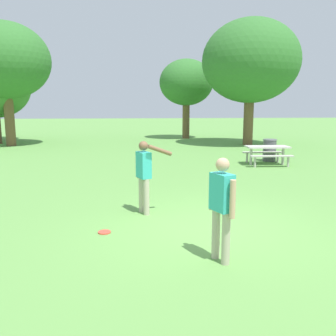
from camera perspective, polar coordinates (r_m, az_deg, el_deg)
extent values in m
plane|color=#609947|center=(7.31, 6.04, -9.41)|extent=(120.00, 120.00, 0.00)
cylinder|color=#B7AD93|center=(5.64, 9.18, -11.01)|extent=(0.13, 0.13, 0.82)
cylinder|color=#B7AD93|center=(5.84, 7.61, -10.25)|extent=(0.13, 0.13, 0.82)
cube|color=#33B2AD|center=(5.53, 8.56, -3.82)|extent=(0.35, 0.44, 0.58)
sphere|color=tan|center=(5.45, 8.68, 0.53)|extent=(0.21, 0.21, 0.21)
cylinder|color=tan|center=(5.35, 10.23, -4.91)|extent=(0.09, 0.09, 0.58)
cylinder|color=tan|center=(5.75, 6.99, -3.77)|extent=(0.09, 0.09, 0.58)
cylinder|color=#B7AD93|center=(8.22, -4.21, -4.20)|extent=(0.13, 0.13, 0.82)
cylinder|color=#B7AD93|center=(7.99, -3.44, -4.61)|extent=(0.13, 0.13, 0.82)
cube|color=#33B2AD|center=(7.96, -3.89, 0.49)|extent=(0.35, 0.44, 0.58)
sphere|color=brown|center=(7.90, -3.93, 3.53)|extent=(0.21, 0.21, 0.21)
cylinder|color=brown|center=(8.20, -4.64, 0.41)|extent=(0.09, 0.09, 0.58)
cylinder|color=brown|center=(7.79, -1.30, 2.84)|extent=(0.57, 0.31, 0.28)
cylinder|color=#E04733|center=(7.10, -10.08, -10.00)|extent=(0.24, 0.24, 0.03)
cube|color=beige|center=(15.16, 15.51, 3.26)|extent=(1.73, 0.83, 0.06)
cube|color=#B6B2A8|center=(14.66, 16.17, 1.82)|extent=(1.71, 0.33, 0.05)
cube|color=#B6B2A8|center=(15.75, 14.80, 2.43)|extent=(1.71, 0.33, 0.05)
cylinder|color=#B6B2A8|center=(15.02, 13.04, 1.82)|extent=(0.11, 0.11, 0.71)
cylinder|color=#B6B2A8|center=(14.49, 13.64, 0.92)|extent=(0.09, 0.09, 0.41)
cylinder|color=#B6B2A8|center=(15.59, 12.44, 1.59)|extent=(0.09, 0.09, 0.41)
cylinder|color=#B6B2A8|center=(15.43, 17.78, 1.82)|extent=(0.11, 0.11, 0.71)
cylinder|color=#B6B2A8|center=(14.92, 18.53, 0.93)|extent=(0.09, 0.09, 0.41)
cylinder|color=#B6B2A8|center=(15.99, 17.03, 1.59)|extent=(0.09, 0.09, 0.41)
cylinder|color=#515156|center=(16.24, 15.81, 2.64)|extent=(0.56, 0.56, 0.90)
cylinder|color=slate|center=(16.19, 15.89, 4.32)|extent=(0.59, 0.59, 0.06)
cylinder|color=brown|center=(23.48, -23.89, 7.55)|extent=(0.57, 0.57, 3.54)
ellipsoid|color=#33702D|center=(23.61, -24.46, 15.29)|extent=(5.15, 5.15, 4.38)
cylinder|color=brown|center=(26.39, 2.88, 7.92)|extent=(0.51, 0.51, 2.96)
ellipsoid|color=#33702D|center=(26.43, 2.92, 13.43)|extent=(3.86, 3.86, 3.28)
cylinder|color=brown|center=(22.60, 12.66, 7.91)|extent=(0.59, 0.59, 3.40)
ellipsoid|color=#33702D|center=(22.73, 12.99, 16.21)|extent=(5.77, 5.77, 4.91)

